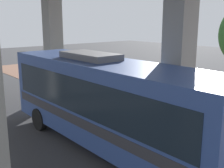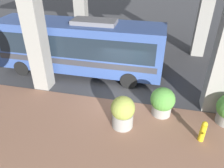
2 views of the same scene
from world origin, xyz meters
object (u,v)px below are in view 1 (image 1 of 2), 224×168
at_px(fire_hydrant, 94,85).
at_px(planter_middle, 65,82).
at_px(planter_front, 128,91).
at_px(planter_back, 92,90).
at_px(bus, 107,99).

distance_m(fire_hydrant, planter_middle, 1.98).
bearing_deg(planter_front, fire_hydrant, -92.65).
height_order(fire_hydrant, planter_back, planter_back).
bearing_deg(fire_hydrant, planter_front, 87.35).
distance_m(fire_hydrant, planter_front, 3.48).
relative_size(planter_front, planter_back, 1.07).
xyz_separation_m(planter_front, planter_back, (1.28, -1.73, -0.06)).
height_order(bus, fire_hydrant, bus).
xyz_separation_m(bus, planter_back, (-3.22, -5.33, -1.20)).
height_order(planter_middle, planter_back, planter_middle).
distance_m(planter_middle, planter_back, 3.05).
bearing_deg(planter_middle, fire_hydrant, 138.29).
height_order(planter_front, planter_back, planter_front).
bearing_deg(planter_front, planter_middle, -74.65).
xyz_separation_m(fire_hydrant, planter_front, (0.16, 3.46, 0.28)).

